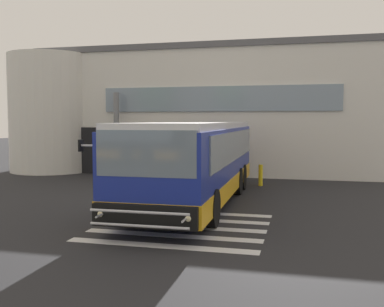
{
  "coord_description": "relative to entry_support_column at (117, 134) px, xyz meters",
  "views": [
    {
      "loc": [
        5.0,
        -15.14,
        2.77
      ],
      "look_at": [
        0.93,
        1.24,
        1.5
      ],
      "focal_mm": 41.44,
      "sensor_mm": 36.0,
      "label": 1
    }
  ],
  "objects": [
    {
      "name": "ground_plane",
      "position": [
        3.98,
        -5.4,
        -2.08
      ],
      "size": [
        80.0,
        90.0,
        0.02
      ],
      "primitive_type": "cube",
      "color": "#232326",
      "rests_on": "ground"
    },
    {
      "name": "bay_paint_stripes",
      "position": [
        5.98,
        -9.6,
        -2.07
      ],
      "size": [
        4.4,
        3.96,
        0.01
      ],
      "color": "silver",
      "rests_on": "ground"
    },
    {
      "name": "terminal_building",
      "position": [
        3.31,
        6.15,
        1.2
      ],
      "size": [
        19.36,
        13.8,
        6.57
      ],
      "color": "silver",
      "rests_on": "ground"
    },
    {
      "name": "entry_support_column",
      "position": [
        0.0,
        0.0,
        0.0
      ],
      "size": [
        0.28,
        0.28,
        4.14
      ],
      "primitive_type": "cylinder",
      "color": "slate",
      "rests_on": "ground"
    },
    {
      "name": "bus_main_foreground",
      "position": [
        5.54,
        -6.19,
        -0.74
      ],
      "size": [
        3.03,
        10.75,
        2.7
      ],
      "color": "navy",
      "rests_on": "ground"
    },
    {
      "name": "passenger_near_column",
      "position": [
        0.8,
        -0.65,
        -1.14
      ],
      "size": [
        0.51,
        0.39,
        1.68
      ],
      "color": "#1E2338",
      "rests_on": "ground"
    },
    {
      "name": "passenger_by_doorway",
      "position": [
        1.65,
        -0.32,
        -1.11
      ],
      "size": [
        0.59,
        0.38,
        1.68
      ],
      "color": "#1E2338",
      "rests_on": "ground"
    },
    {
      "name": "passenger_at_curb_edge",
      "position": [
        2.23,
        -1.03,
        -1.14
      ],
      "size": [
        0.56,
        0.34,
        1.68
      ],
      "color": "#2D2D33",
      "rests_on": "ground"
    },
    {
      "name": "safety_bollard_yellow",
      "position": [
        7.32,
        -1.8,
        -1.62
      ],
      "size": [
        0.18,
        0.18,
        0.9
      ],
      "primitive_type": "cylinder",
      "color": "yellow",
      "rests_on": "ground"
    }
  ]
}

